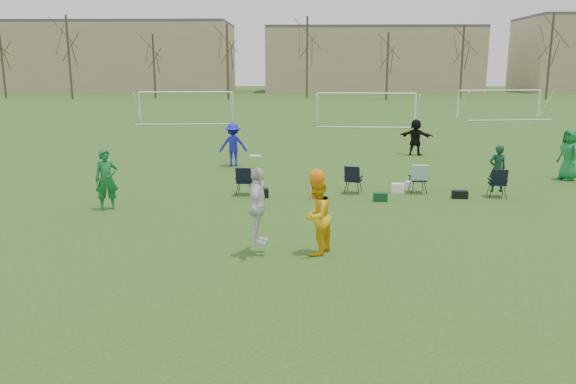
{
  "coord_description": "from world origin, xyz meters",
  "views": [
    {
      "loc": [
        -0.99,
        -10.66,
        4.2
      ],
      "look_at": [
        -1.27,
        2.73,
        1.25
      ],
      "focal_mm": 35.0,
      "sensor_mm": 36.0,
      "label": 1
    }
  ],
  "objects_px": {
    "fielder_black": "(416,137)",
    "goal_left": "(186,98)",
    "fielder_green_far": "(569,155)",
    "goal_right": "(500,96)",
    "fielder_green_near": "(106,180)",
    "fielder_blue": "(233,145)",
    "goal_mid": "(366,100)",
    "center_contest": "(291,211)"
  },
  "relations": [
    {
      "from": "fielder_blue",
      "to": "center_contest",
      "type": "bearing_deg",
      "value": 93.99
    },
    {
      "from": "fielder_blue",
      "to": "fielder_green_far",
      "type": "distance_m",
      "value": 13.55
    },
    {
      "from": "fielder_blue",
      "to": "goal_right",
      "type": "distance_m",
      "value": 31.4
    },
    {
      "from": "fielder_black",
      "to": "goal_right",
      "type": "relative_size",
      "value": 0.24
    },
    {
      "from": "fielder_green_far",
      "to": "center_contest",
      "type": "distance_m",
      "value": 13.89
    },
    {
      "from": "goal_left",
      "to": "goal_right",
      "type": "distance_m",
      "value": 26.31
    },
    {
      "from": "fielder_green_far",
      "to": "goal_right",
      "type": "relative_size",
      "value": 0.27
    },
    {
      "from": "center_contest",
      "to": "goal_right",
      "type": "distance_m",
      "value": 40.14
    },
    {
      "from": "fielder_black",
      "to": "center_contest",
      "type": "bearing_deg",
      "value": 94.26
    },
    {
      "from": "fielder_green_far",
      "to": "goal_left",
      "type": "xyz_separation_m",
      "value": [
        -19.33,
        23.18,
        0.94
      ]
    },
    {
      "from": "center_contest",
      "to": "goal_left",
      "type": "distance_m",
      "value": 33.46
    },
    {
      "from": "fielder_black",
      "to": "fielder_green_near",
      "type": "bearing_deg",
      "value": 69.55
    },
    {
      "from": "fielder_green_near",
      "to": "fielder_blue",
      "type": "bearing_deg",
      "value": 45.7
    },
    {
      "from": "goal_mid",
      "to": "goal_left",
      "type": "bearing_deg",
      "value": 175.87
    },
    {
      "from": "fielder_green_far",
      "to": "goal_mid",
      "type": "distance_m",
      "value": 21.85
    },
    {
      "from": "fielder_green_far",
      "to": "fielder_black",
      "type": "xyz_separation_m",
      "value": [
        -4.59,
        6.27,
        -0.09
      ]
    },
    {
      "from": "center_contest",
      "to": "goal_right",
      "type": "height_order",
      "value": "goal_right"
    },
    {
      "from": "fielder_green_near",
      "to": "fielder_green_far",
      "type": "distance_m",
      "value": 16.9
    },
    {
      "from": "center_contest",
      "to": "goal_mid",
      "type": "bearing_deg",
      "value": 80.29
    },
    {
      "from": "fielder_green_far",
      "to": "goal_mid",
      "type": "relative_size",
      "value": 0.27
    },
    {
      "from": "fielder_green_near",
      "to": "fielder_blue",
      "type": "height_order",
      "value": "fielder_blue"
    },
    {
      "from": "fielder_green_near",
      "to": "goal_mid",
      "type": "height_order",
      "value": "goal_mid"
    },
    {
      "from": "center_contest",
      "to": "goal_left",
      "type": "xyz_separation_m",
      "value": [
        -8.82,
        32.27,
        0.9
      ]
    },
    {
      "from": "goal_right",
      "to": "center_contest",
      "type": "bearing_deg",
      "value": -123.35
    },
    {
      "from": "fielder_blue",
      "to": "goal_right",
      "type": "relative_size",
      "value": 0.25
    },
    {
      "from": "fielder_blue",
      "to": "center_contest",
      "type": "height_order",
      "value": "center_contest"
    },
    {
      "from": "goal_left",
      "to": "goal_right",
      "type": "relative_size",
      "value": 1.01
    },
    {
      "from": "fielder_blue",
      "to": "center_contest",
      "type": "distance_m",
      "value": 12.31
    },
    {
      "from": "fielder_green_near",
      "to": "center_contest",
      "type": "bearing_deg",
      "value": -60.04
    },
    {
      "from": "fielder_black",
      "to": "goal_left",
      "type": "distance_m",
      "value": 22.45
    },
    {
      "from": "center_contest",
      "to": "fielder_green_far",
      "type": "bearing_deg",
      "value": 40.88
    },
    {
      "from": "fielder_blue",
      "to": "goal_left",
      "type": "relative_size",
      "value": 0.25
    },
    {
      "from": "goal_right",
      "to": "fielder_green_far",
      "type": "bearing_deg",
      "value": -111.8
    },
    {
      "from": "fielder_green_far",
      "to": "center_contest",
      "type": "height_order",
      "value": "center_contest"
    },
    {
      "from": "fielder_green_far",
      "to": "goal_right",
      "type": "distance_m",
      "value": 28.0
    },
    {
      "from": "fielder_black",
      "to": "goal_left",
      "type": "bearing_deg",
      "value": -23.59
    },
    {
      "from": "fielder_green_near",
      "to": "goal_mid",
      "type": "relative_size",
      "value": 0.25
    },
    {
      "from": "fielder_green_far",
      "to": "goal_right",
      "type": "height_order",
      "value": "goal_right"
    },
    {
      "from": "center_contest",
      "to": "goal_right",
      "type": "relative_size",
      "value": 0.32
    },
    {
      "from": "center_contest",
      "to": "goal_mid",
      "type": "relative_size",
      "value": 0.32
    },
    {
      "from": "fielder_green_near",
      "to": "goal_left",
      "type": "relative_size",
      "value": 0.25
    },
    {
      "from": "center_contest",
      "to": "goal_left",
      "type": "relative_size",
      "value": 0.32
    }
  ]
}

